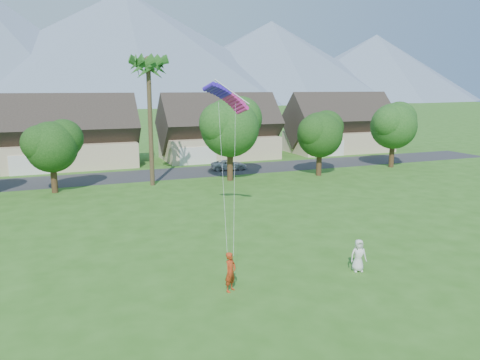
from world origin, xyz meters
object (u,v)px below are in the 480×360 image
kite_flyer (230,272)px  parafoil_kite (227,95)px  parked_car (229,165)px  watcher (358,255)px

kite_flyer → parafoil_kite: size_ratio=0.58×
parked_car → parafoil_kite: parafoil_kite is taller
kite_flyer → parked_car: (11.42, 31.25, -0.38)m
parafoil_kite → kite_flyer: bearing=-118.8°
kite_flyer → parked_car: bearing=33.0°
parked_car → parafoil_kite: bearing=167.3°
parked_car → parafoil_kite: (-7.97, -21.40, 8.42)m
watcher → parafoil_kite: size_ratio=0.52×
watcher → parked_car: 31.72m
parked_car → kite_flyer: bearing=167.6°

